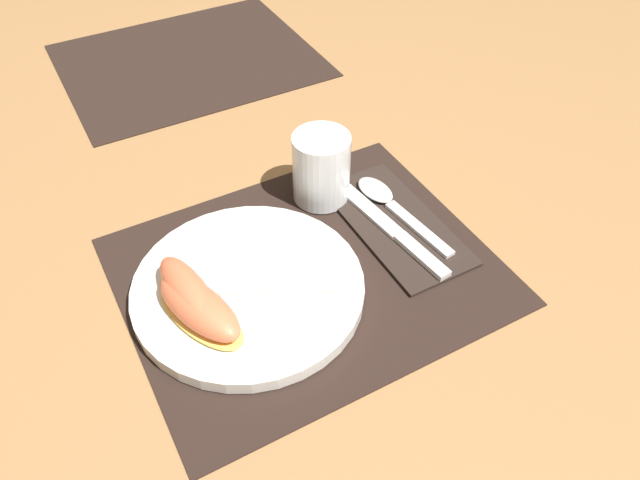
# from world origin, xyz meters

# --- Properties ---
(ground_plane) EXTENTS (3.00, 3.00, 0.00)m
(ground_plane) POSITION_xyz_m (0.00, 0.00, 0.00)
(ground_plane) COLOR #A37547
(placemat) EXTENTS (0.42, 0.34, 0.00)m
(placemat) POSITION_xyz_m (0.00, 0.00, 0.00)
(placemat) COLOR black
(placemat) RESTS_ON ground_plane
(placemat_far) EXTENTS (0.42, 0.34, 0.00)m
(placemat_far) POSITION_xyz_m (0.05, 0.53, 0.00)
(placemat_far) COLOR black
(placemat_far) RESTS_ON ground_plane
(plate) EXTENTS (0.26, 0.26, 0.02)m
(plate) POSITION_xyz_m (-0.07, -0.00, 0.01)
(plate) COLOR white
(plate) RESTS_ON placemat
(juice_glass) EXTENTS (0.07, 0.07, 0.09)m
(juice_glass) POSITION_xyz_m (0.08, 0.11, 0.04)
(juice_glass) COLOR silver
(juice_glass) RESTS_ON placemat
(napkin) EXTENTS (0.10, 0.21, 0.00)m
(napkin) POSITION_xyz_m (0.13, 0.02, 0.01)
(napkin) COLOR #2D231E
(napkin) RESTS_ON placemat
(knife) EXTENTS (0.04, 0.21, 0.01)m
(knife) POSITION_xyz_m (0.12, 0.01, 0.01)
(knife) COLOR silver
(knife) RESTS_ON napkin
(spoon) EXTENTS (0.04, 0.17, 0.01)m
(spoon) POSITION_xyz_m (0.14, 0.05, 0.01)
(spoon) COLOR silver
(spoon) RESTS_ON napkin
(fork) EXTENTS (0.17, 0.11, 0.00)m
(fork) POSITION_xyz_m (-0.08, -0.00, 0.02)
(fork) COLOR silver
(fork) RESTS_ON plate
(citrus_wedge_0) EXTENTS (0.05, 0.13, 0.04)m
(citrus_wedge_0) POSITION_xyz_m (-0.14, -0.00, 0.04)
(citrus_wedge_0) COLOR #F7C656
(citrus_wedge_0) RESTS_ON plate
(citrus_wedge_1) EXTENTS (0.09, 0.13, 0.03)m
(citrus_wedge_1) POSITION_xyz_m (-0.14, -0.02, 0.03)
(citrus_wedge_1) COLOR #F7C656
(citrus_wedge_1) RESTS_ON plate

